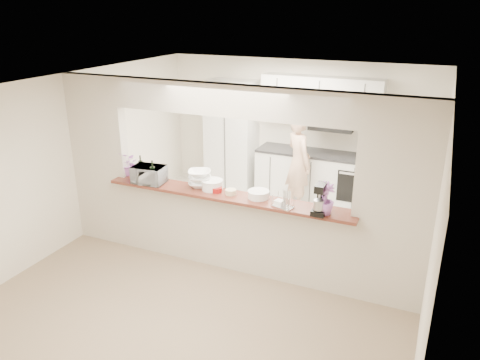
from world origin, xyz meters
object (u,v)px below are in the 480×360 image
Objects in this scene: refrigerator at (410,170)px; person at (299,163)px; stand_mixer at (320,200)px; toaster_oven at (149,175)px.

person is at bearing -167.34° from refrigerator.
refrigerator is 1.82m from person.
refrigerator is 2.93m from stand_mixer.
stand_mixer is 2.61m from person.
refrigerator is at bearing 73.99° from stand_mixer.
person is at bearing 112.32° from stand_mixer.
person reaches higher than stand_mixer.
refrigerator is 3.91× the size of toaster_oven.
toaster_oven is 2.77m from person.
stand_mixer is (2.40, -0.04, 0.05)m from toaster_oven.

